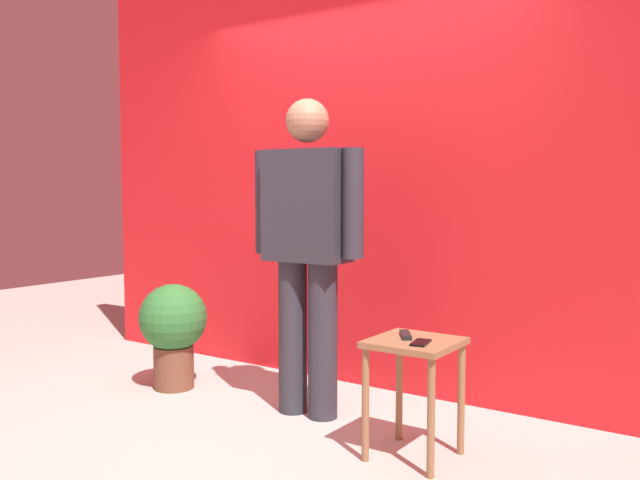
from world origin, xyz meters
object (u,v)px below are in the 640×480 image
object	(u,v)px
cell_phone	(421,343)
tv_remote	(406,335)
potted_plant	(173,327)
standing_person	(308,240)
side_table	(414,365)

from	to	relation	value
cell_phone	tv_remote	bearing A→B (deg)	132.95
cell_phone	potted_plant	world-z (taller)	potted_plant
cell_phone	tv_remote	size ratio (longest dim) A/B	0.85
standing_person	cell_phone	size ratio (longest dim) A/B	12.57
tv_remote	cell_phone	bearing A→B (deg)	-69.18
side_table	cell_phone	distance (m)	0.16
cell_phone	potted_plant	xyz separation A→B (m)	(-1.88, 0.21, -0.18)
side_table	cell_phone	xyz separation A→B (m)	(0.06, -0.06, 0.13)
standing_person	tv_remote	distance (m)	0.87
side_table	standing_person	bearing A→B (deg)	164.24
side_table	cell_phone	size ratio (longest dim) A/B	4.04
side_table	tv_remote	distance (m)	0.15
tv_remote	potted_plant	world-z (taller)	potted_plant
cell_phone	side_table	bearing A→B (deg)	124.26
cell_phone	potted_plant	distance (m)	1.91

